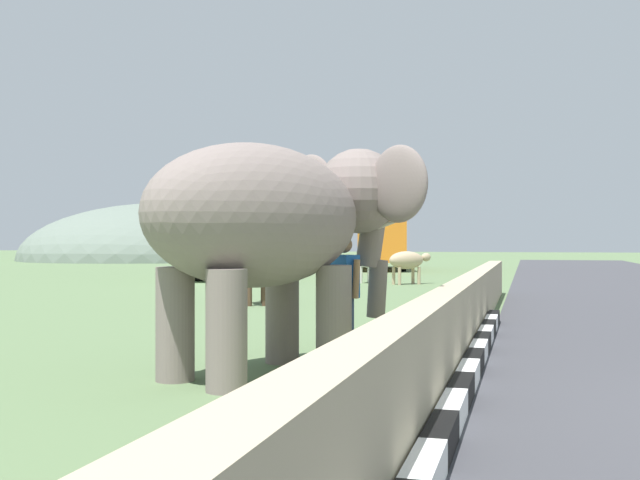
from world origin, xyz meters
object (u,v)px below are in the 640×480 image
bus_orange (380,233)px  cow_near (256,270)px  elephant (280,220)px  cow_mid (407,261)px  bus_white (245,230)px  person_handler (344,290)px  cow_far (370,260)px

bus_orange → cow_near: 24.04m
elephant → cow_mid: size_ratio=2.40×
bus_white → bus_orange: size_ratio=0.93×
person_handler → cow_near: 8.80m
cow_near → cow_mid: 10.06m
cow_near → cow_far: 10.57m
bus_white → cow_far: size_ratio=4.28×
bus_white → cow_near: bearing=-157.4°
cow_near → cow_mid: (9.80, -2.30, 0.00)m
elephant → bus_orange: 33.41m
elephant → bus_orange: (33.01, 5.18, 0.23)m
bus_orange → cow_mid: size_ratio=5.30×
bus_orange → elephant: bearing=-171.1°
elephant → cow_far: (19.59, 2.96, -0.98)m
person_handler → bus_orange: size_ratio=0.19×
person_handler → cow_mid: person_handler is taller
elephant → cow_near: bearing=22.1°
bus_white → cow_mid: 8.02m
elephant → bus_white: bus_white is taller
person_handler → cow_far: bearing=10.7°
person_handler → cow_far: size_ratio=0.86×
person_handler → cow_near: person_handler is taller
bus_orange → cow_near: bearing=-176.4°
elephant → bus_orange: size_ratio=0.45×
cow_near → bus_orange: bearing=3.6°
cow_mid → cow_far: (0.75, 1.58, 0.00)m
cow_far → cow_near: bearing=176.1°
bus_orange → cow_mid: 14.72m
elephant → bus_white: 23.23m
person_handler → bus_white: bearing=24.9°
cow_near → cow_mid: same height
elephant → person_handler: bearing=-20.7°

